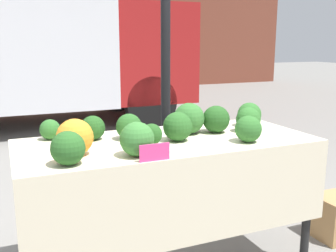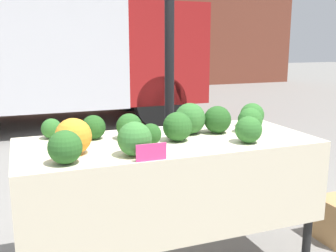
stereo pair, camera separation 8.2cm
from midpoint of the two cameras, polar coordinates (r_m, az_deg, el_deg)
name	(u,v)px [view 1 (the left image)]	position (r m, az deg, el deg)	size (l,w,h in m)	color
tent_pole	(166,67)	(2.89, -1.17, 8.52)	(0.07, 0.07, 2.32)	black
parked_truck	(39,41)	(6.71, -18.55, 11.67)	(4.35, 2.20, 2.56)	silver
market_table	(172,162)	(2.20, -0.46, -5.22)	(1.67, 0.72, 0.80)	beige
orange_cauliflower	(75,137)	(1.96, -14.53, -1.58)	(0.18, 0.18, 0.18)	orange
romanesco_head	(67,136)	(2.13, -15.52, -1.41)	(0.15, 0.15, 0.12)	#93B238
broccoli_head_0	(50,130)	(2.32, -17.72, -0.50)	(0.12, 0.12, 0.12)	#2D6628
broccoli_head_1	(249,114)	(2.61, 10.84, 1.66)	(0.16, 0.16, 0.16)	#2D6628
broccoli_head_2	(249,120)	(2.44, 10.70, 0.90)	(0.15, 0.15, 0.15)	#2D6628
broccoli_head_3	(129,127)	(2.23, -6.73, -0.09)	(0.15, 0.15, 0.15)	#285B23
broccoli_head_4	(152,134)	(2.10, -3.52, -1.22)	(0.12, 0.12, 0.12)	#23511E
broccoli_head_5	(189,118)	(2.35, 2.08, 1.11)	(0.19, 0.19, 0.19)	#336B2D
broccoli_head_6	(93,128)	(2.25, -11.88, -0.26)	(0.14, 0.14, 0.14)	#23511E
broccoli_head_7	(178,127)	(2.18, 0.34, -0.08)	(0.16, 0.16, 0.16)	#285B23
broccoli_head_8	(248,129)	(2.19, 10.54, -0.43)	(0.15, 0.15, 0.15)	#2D6628
broccoli_head_9	(137,139)	(1.89, -5.75, -1.92)	(0.17, 0.17, 0.17)	#387533
broccoli_head_10	(216,119)	(2.39, 6.02, 0.98)	(0.17, 0.17, 0.17)	#23511E
broccoli_head_11	(68,148)	(1.82, -15.58, -3.13)	(0.16, 0.16, 0.16)	#285B23
price_sign	(155,152)	(1.82, -3.25, -3.85)	(0.15, 0.01, 0.08)	#E53D84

